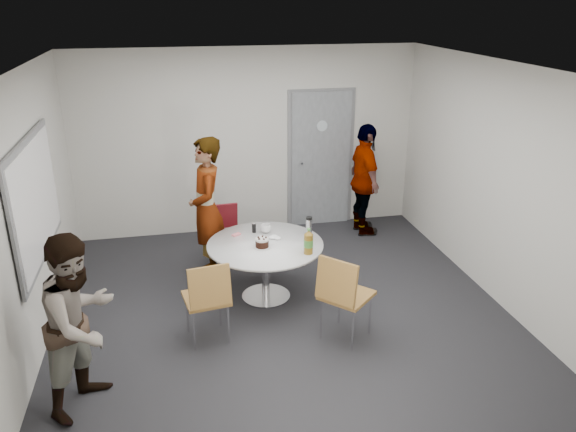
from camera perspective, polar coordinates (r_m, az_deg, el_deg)
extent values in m
plane|color=black|center=(6.49, -0.60, -9.50)|extent=(5.00, 5.00, 0.00)
plane|color=silver|center=(5.60, -0.71, 14.88)|extent=(5.00, 5.00, 0.00)
plane|color=beige|center=(8.28, -4.09, 7.52)|extent=(5.00, 0.00, 5.00)
plane|color=beige|center=(5.98, -24.85, -0.07)|extent=(0.00, 5.00, 5.00)
plane|color=beige|center=(6.83, 20.41, 3.14)|extent=(0.00, 5.00, 5.00)
plane|color=beige|center=(3.73, 7.07, -11.07)|extent=(5.00, 0.00, 5.00)
cube|color=slate|center=(8.54, 3.35, 5.73)|extent=(0.90, 0.05, 2.05)
cube|color=slate|center=(8.57, 3.31, 5.78)|extent=(1.02, 0.04, 2.12)
cylinder|color=#B2BFC6|center=(8.39, 3.48, 9.13)|extent=(0.16, 0.01, 0.16)
cylinder|color=silver|center=(8.41, 1.34, 5.47)|extent=(0.04, 0.14, 0.04)
cube|color=slate|center=(6.12, -24.31, 1.50)|extent=(0.03, 1.90, 1.25)
cube|color=white|center=(6.12, -24.13, 1.52)|extent=(0.01, 1.78, 1.13)
cylinder|color=silver|center=(6.44, -2.33, -2.93)|extent=(1.34, 1.34, 0.03)
cylinder|color=silver|center=(6.59, -2.29, -5.61)|extent=(0.09, 0.09, 0.65)
cylinder|color=silver|center=(6.75, -2.24, -8.11)|extent=(0.57, 0.57, 0.02)
cylinder|color=silver|center=(6.34, -2.64, -3.16)|extent=(0.20, 0.20, 0.01)
cylinder|color=black|center=(6.33, -2.65, -2.80)|extent=(0.15, 0.15, 0.08)
cylinder|color=silver|center=(6.30, -2.66, -2.38)|extent=(0.15, 0.15, 0.02)
cylinder|color=brown|center=(6.15, 2.09, -2.86)|extent=(0.10, 0.10, 0.23)
cylinder|color=#418234|center=(6.15, 2.09, -2.78)|extent=(0.10, 0.10, 0.09)
cone|color=brown|center=(6.09, 2.11, -1.67)|extent=(0.10, 0.10, 0.05)
cylinder|color=#519844|center=(6.08, 2.11, -1.36)|extent=(0.04, 0.04, 0.02)
imported|color=white|center=(6.71, -2.28, -1.28)|extent=(0.18, 0.18, 0.10)
cylinder|color=black|center=(6.72, -3.48, -1.20)|extent=(0.05, 0.05, 0.12)
cylinder|color=silver|center=(6.63, 2.14, -1.13)|extent=(0.07, 0.07, 0.20)
cylinder|color=black|center=(6.59, 2.16, -0.23)|extent=(0.08, 0.08, 0.03)
cube|color=#E7737C|center=(6.67, -5.27, -1.89)|extent=(0.12, 0.10, 0.02)
ellipsoid|color=white|center=(6.55, -1.35, -2.21)|extent=(0.15, 0.15, 0.03)
cube|color=olive|center=(5.84, -8.30, -8.27)|extent=(0.50, 0.50, 0.04)
cube|color=olive|center=(5.55, -7.95, -7.13)|extent=(0.43, 0.16, 0.42)
cylinder|color=silver|center=(6.14, -6.93, -9.13)|extent=(0.02, 0.02, 0.47)
cylinder|color=silver|center=(6.08, -10.21, -9.65)|extent=(0.02, 0.02, 0.47)
cylinder|color=silver|center=(5.84, -6.07, -10.81)|extent=(0.02, 0.02, 0.47)
cylinder|color=silver|center=(5.78, -9.52, -11.38)|extent=(0.02, 0.02, 0.47)
cube|color=olive|center=(5.82, 5.98, -7.99)|extent=(0.65, 0.65, 0.04)
cube|color=olive|center=(5.53, 4.96, -6.66)|extent=(0.37, 0.39, 0.44)
cylinder|color=silver|center=(6.02, 8.33, -9.77)|extent=(0.02, 0.02, 0.49)
cylinder|color=silver|center=(6.16, 5.24, -8.80)|extent=(0.02, 0.02, 0.49)
cylinder|color=silver|center=(5.73, 6.60, -11.39)|extent=(0.02, 0.02, 0.49)
cylinder|color=silver|center=(5.89, 3.39, -10.31)|extent=(0.02, 0.02, 0.49)
cube|color=maroon|center=(7.45, -6.20, -1.92)|extent=(0.39, 0.39, 0.03)
cube|color=maroon|center=(7.54, -6.48, 0.01)|extent=(0.36, 0.10, 0.35)
cylinder|color=silver|center=(7.38, -7.09, -3.91)|extent=(0.02, 0.02, 0.40)
cylinder|color=silver|center=(7.42, -4.80, -3.66)|extent=(0.02, 0.02, 0.40)
cylinder|color=silver|center=(7.65, -7.44, -2.97)|extent=(0.02, 0.02, 0.40)
cylinder|color=silver|center=(7.69, -5.22, -2.73)|extent=(0.02, 0.02, 0.40)
imported|color=#A5C6EA|center=(6.94, -8.24, 0.65)|extent=(0.45, 0.67, 1.80)
imported|color=white|center=(5.07, -20.33, -10.12)|extent=(0.93, 0.98, 1.60)
imported|color=black|center=(8.28, 7.80, 3.63)|extent=(0.41, 0.97, 1.66)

